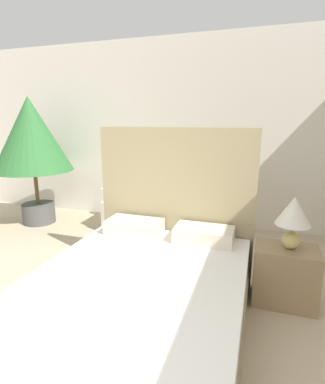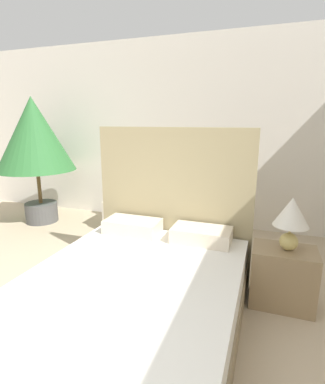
% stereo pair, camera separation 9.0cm
% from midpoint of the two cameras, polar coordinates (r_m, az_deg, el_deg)
% --- Properties ---
extents(wall_back, '(10.00, 0.06, 2.90)m').
position_cam_midpoint_polar(wall_back, '(4.86, 2.28, 11.03)').
color(wall_back, silver).
rests_on(wall_back, ground_plane).
extents(bed, '(1.64, 2.18, 1.60)m').
position_cam_midpoint_polar(bed, '(2.51, -5.45, -19.19)').
color(bed, '#8C7A5B').
rests_on(bed, ground_plane).
extents(armchair_near_window_left, '(0.63, 0.59, 0.90)m').
position_cam_midpoint_polar(armchair_near_window_left, '(4.70, -7.16, -3.32)').
color(armchair_near_window_left, beige).
rests_on(armchair_near_window_left, ground_plane).
extents(armchair_near_window_right, '(0.65, 0.62, 0.90)m').
position_cam_midpoint_polar(armchair_near_window_right, '(4.42, 3.13, -4.36)').
color(armchair_near_window_right, beige).
rests_on(armchair_near_window_right, ground_plane).
extents(potted_palm, '(1.22, 1.22, 2.02)m').
position_cam_midpoint_polar(potted_palm, '(5.20, -24.16, 9.33)').
color(potted_palm, '#4C4C4C').
rests_on(potted_palm, ground_plane).
extents(nightstand, '(0.55, 0.38, 0.54)m').
position_cam_midpoint_polar(nightstand, '(3.06, 21.44, -14.55)').
color(nightstand, '#937A56').
rests_on(nightstand, ground_plane).
extents(table_lamp, '(0.30, 0.30, 0.48)m').
position_cam_midpoint_polar(table_lamp, '(2.84, 22.84, -4.11)').
color(table_lamp, tan).
rests_on(table_lamp, nightstand).
extents(side_table, '(0.38, 0.38, 0.44)m').
position_cam_midpoint_polar(side_table, '(4.56, -2.24, -4.93)').
color(side_table, gold).
rests_on(side_table, ground_plane).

